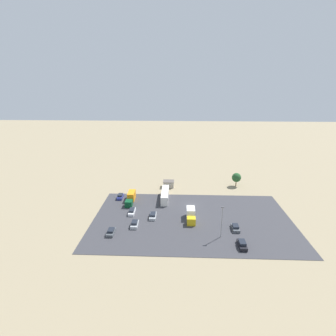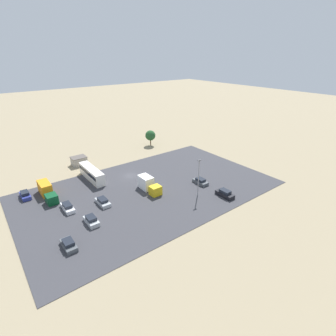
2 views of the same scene
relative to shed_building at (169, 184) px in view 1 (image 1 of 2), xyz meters
name	(u,v)px [view 1 (image 1 of 2)]	position (x,y,z in m)	size (l,w,h in m)	color
ground_plane	(191,205)	(-8.24, 16.20, -1.28)	(400.00, 400.00, 0.00)	gray
parking_lot_surface	(192,219)	(-8.24, 26.11, -1.24)	(60.90, 36.80, 0.08)	#38383D
shed_building	(169,184)	(0.00, 0.00, 0.00)	(4.35, 3.52, 2.54)	#9E998E
bus	(165,195)	(0.85, 11.90, 0.53)	(2.48, 11.70, 3.21)	silver
parked_car_0	(132,211)	(11.00, 22.87, -0.58)	(1.80, 4.78, 1.47)	silver
parked_car_1	(235,228)	(-20.38, 31.45, -0.60)	(1.94, 4.24, 1.43)	#4C5156
parked_car_2	(242,244)	(-20.40, 39.68, -0.52)	(1.91, 4.59, 1.63)	black
parked_car_3	(135,224)	(8.86, 30.68, -0.55)	(1.94, 4.19, 1.55)	#ADB2B7
parked_car_4	(111,232)	(14.79, 35.01, -0.61)	(1.91, 4.21, 1.42)	#4C5156
parked_car_5	(120,196)	(17.18, 11.64, -0.55)	(1.88, 4.23, 1.55)	navy
parked_car_6	(153,216)	(3.99, 25.38, -0.60)	(1.97, 4.56, 1.42)	#ADB2B7
parked_truck_0	(131,198)	(12.88, 14.13, 0.17)	(2.35, 9.29, 2.98)	#0C4723
parked_truck_1	(191,215)	(-7.80, 26.12, 0.29)	(2.54, 7.26, 3.24)	gold
tree_near_shed	(236,178)	(-27.35, -1.96, 2.39)	(3.67, 3.67, 5.51)	brown
light_pole_lot_centre	(222,221)	(-15.59, 35.46, 3.79)	(0.90, 0.28, 9.11)	gray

